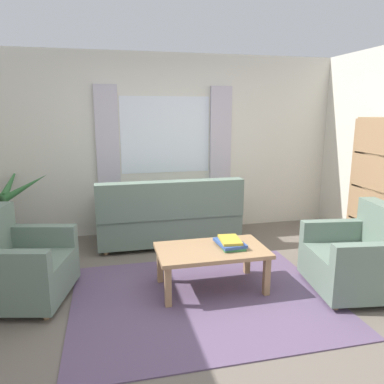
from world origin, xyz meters
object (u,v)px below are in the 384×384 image
at_px(book_stack_on_table, 230,243).
at_px(potted_plant, 3,222).
at_px(armchair_right, 359,258).
at_px(bookshelf, 383,198).
at_px(couch, 168,218).
at_px(coffee_table, 211,254).
at_px(armchair_left, 17,266).

height_order(book_stack_on_table, potted_plant, potted_plant).
xyz_separation_m(armchair_right, bookshelf, (0.78, 0.66, 0.42)).
bearing_deg(potted_plant, book_stack_on_table, -31.45).
bearing_deg(couch, coffee_table, 98.02).
relative_size(armchair_left, potted_plant, 0.86).
distance_m(book_stack_on_table, bookshelf, 2.05).
height_order(armchair_right, coffee_table, armchair_right).
bearing_deg(armchair_right, couch, -130.07).
relative_size(couch, coffee_table, 1.73).
height_order(couch, armchair_right, couch).
bearing_deg(potted_plant, armchair_left, -71.96).
distance_m(armchair_right, book_stack_on_table, 1.29).
relative_size(couch, potted_plant, 1.63).
relative_size(coffee_table, bookshelf, 0.64).
relative_size(couch, book_stack_on_table, 5.39).
xyz_separation_m(couch, armchair_left, (-1.67, -1.23, -0.01)).
xyz_separation_m(couch, coffee_table, (0.20, -1.43, 0.01)).
bearing_deg(book_stack_on_table, armchair_left, 174.81).
xyz_separation_m(coffee_table, bookshelf, (2.21, 0.29, 0.39)).
distance_m(armchair_left, armchair_right, 3.35).
bearing_deg(coffee_table, couch, 98.02).
height_order(coffee_table, bookshelf, bookshelf).
bearing_deg(armchair_right, coffee_table, -96.85).
xyz_separation_m(couch, armchair_right, (1.63, -1.81, -0.01)).
bearing_deg(bookshelf, armchair_left, 91.28).
distance_m(potted_plant, bookshelf, 4.71).
bearing_deg(armchair_left, book_stack_on_table, -82.21).
relative_size(potted_plant, bookshelf, 0.68).
bearing_deg(bookshelf, coffee_table, 97.47).
bearing_deg(coffee_table, armchair_left, 173.91).
relative_size(coffee_table, potted_plant, 0.94).
height_order(couch, armchair_left, couch).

